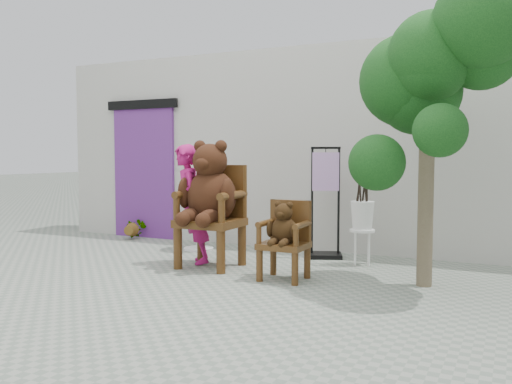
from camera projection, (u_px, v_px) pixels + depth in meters
ground_plane at (226, 290)px, 5.65m from camera, size 60.00×60.00×0.00m
back_wall at (323, 149)px, 8.34m from camera, size 9.00×1.00×3.00m
doorway at (144, 169)px, 9.19m from camera, size 1.40×0.11×2.33m
chair_big at (211, 196)px, 6.75m from camera, size 0.77×0.83×1.59m
chair_small at (285, 232)px, 6.09m from camera, size 0.51×0.48×0.89m
person at (192, 205)px, 6.96m from camera, size 0.63×0.67×1.53m
cafe_table at (198, 220)px, 8.02m from camera, size 0.60×0.60×0.70m
display_stand at (325, 215)px, 7.38m from camera, size 0.55×0.49×1.51m
stool_bucket at (362, 215)px, 6.90m from camera, size 0.32×0.32×1.45m
tree at (433, 69)px, 5.56m from camera, size 1.72×1.68×3.13m
potted_plant at (134, 227)px, 9.06m from camera, size 0.42×0.38×0.39m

